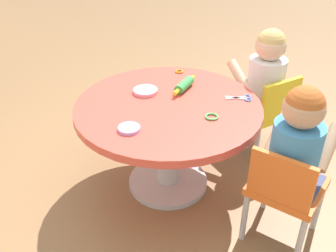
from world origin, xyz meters
name	(u,v)px	position (x,y,z in m)	size (l,w,h in m)	color
ground_plane	(168,183)	(0.00, 0.00, 0.00)	(10.00, 10.00, 0.00)	olive
craft_table	(168,124)	(0.00, 0.00, 0.40)	(0.94, 0.94, 0.51)	silver
child_chair_left	(285,189)	(-0.45, -0.47, 0.31)	(0.42, 0.42, 0.54)	#B7B7BC
seated_child_left	(297,142)	(-0.42, -0.49, 0.53)	(0.44, 0.43, 0.51)	#3F4772
child_chair_right	(266,110)	(0.23, -0.61, 0.31)	(0.40, 0.40, 0.54)	#B7B7BC
seated_child_right	(266,73)	(0.27, -0.59, 0.53)	(0.43, 0.39, 0.51)	#3F4772
rolling_pin	(184,85)	(0.16, -0.10, 0.54)	(0.20, 0.15, 0.05)	green
craft_scissors	(243,98)	(0.02, -0.39, 0.51)	(0.08, 0.14, 0.01)	silver
playdough_blob_0	(129,128)	(-0.22, 0.20, 0.52)	(0.10, 0.10, 0.02)	#CC99E5
playdough_blob_1	(145,91)	(0.14, 0.10, 0.52)	(0.13, 0.13, 0.02)	pink
cookie_cutter_0	(179,71)	(0.38, -0.11, 0.52)	(0.05, 0.05, 0.01)	orange
cookie_cutter_1	(212,117)	(-0.15, -0.19, 0.52)	(0.06, 0.06, 0.01)	#4CB259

